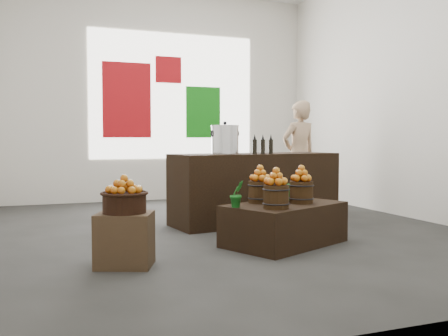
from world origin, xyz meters
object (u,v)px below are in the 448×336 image
object	(u,v)px
wicker_basket	(124,203)
counter	(255,188)
display_table	(284,224)
stock_pot_left	(225,140)
crate	(125,240)
shopper	(299,155)

from	to	relation	value
wicker_basket	counter	world-z (taller)	counter
display_table	counter	xyz separation A→B (m)	(0.29, 1.44, 0.26)
display_table	counter	bearing A→B (deg)	53.95
wicker_basket	stock_pot_left	world-z (taller)	stock_pot_left
wicker_basket	stock_pot_left	xyz separation A→B (m)	(1.63, 1.72, 0.57)
crate	shopper	size ratio (longest dim) A/B	0.27
crate	stock_pot_left	bearing A→B (deg)	46.58
display_table	stock_pot_left	distance (m)	1.67
wicker_basket	shopper	size ratio (longest dim) A/B	0.22
crate	wicker_basket	xyz separation A→B (m)	(0.00, 0.00, 0.34)
stock_pot_left	shopper	size ratio (longest dim) A/B	0.20
crate	counter	xyz separation A→B (m)	(2.11, 1.79, 0.24)
wicker_basket	display_table	world-z (taller)	wicker_basket
counter	shopper	xyz separation A→B (m)	(1.27, 1.04, 0.42)
crate	counter	world-z (taller)	counter
display_table	shopper	xyz separation A→B (m)	(1.56, 2.49, 0.68)
wicker_basket	counter	size ratio (longest dim) A/B	0.17
wicker_basket	counter	bearing A→B (deg)	40.29
crate	shopper	bearing A→B (deg)	40.01
counter	shopper	world-z (taller)	shopper
crate	counter	bearing A→B (deg)	40.29
wicker_basket	stock_pot_left	size ratio (longest dim) A/B	1.08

